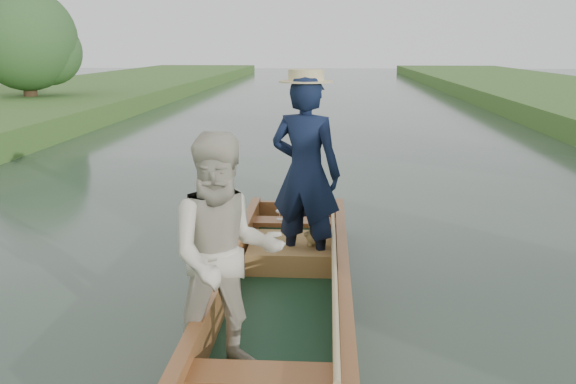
{
  "coord_description": "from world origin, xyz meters",
  "views": [
    {
      "loc": [
        0.37,
        -5.15,
        2.27
      ],
      "look_at": [
        0.0,
        0.6,
        0.95
      ],
      "focal_mm": 40.0,
      "sensor_mm": 36.0,
      "label": 1
    }
  ],
  "objects": [
    {
      "name": "ground",
      "position": [
        0.0,
        0.0,
        0.0
      ],
      "size": [
        120.0,
        120.0,
        0.0
      ],
      "primitive_type": "plane",
      "color": "#283D30",
      "rests_on": "ground"
    },
    {
      "name": "trees_far",
      "position": [
        -0.17,
        9.16,
        2.41
      ],
      "size": [
        21.86,
        16.81,
        4.25
      ],
      "color": "#47331E",
      "rests_on": "ground"
    },
    {
      "name": "punt",
      "position": [
        -0.06,
        -0.03,
        0.65
      ],
      "size": [
        1.34,
        5.0,
        2.03
      ],
      "color": "#13311C",
      "rests_on": "ground"
    }
  ]
}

